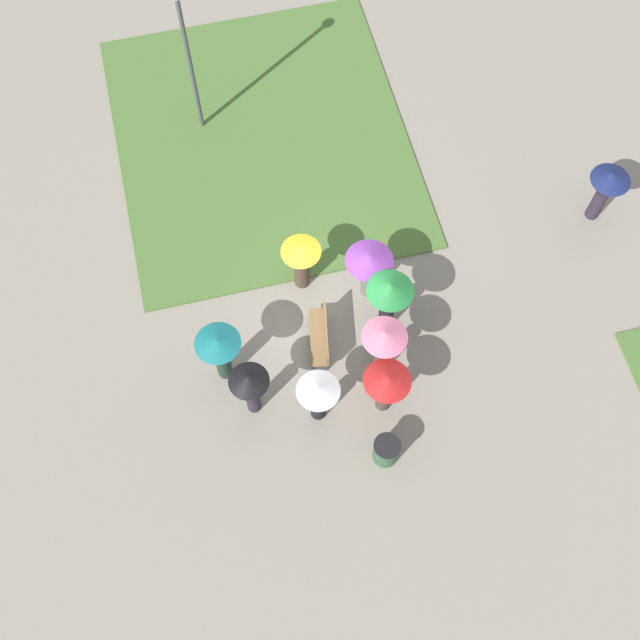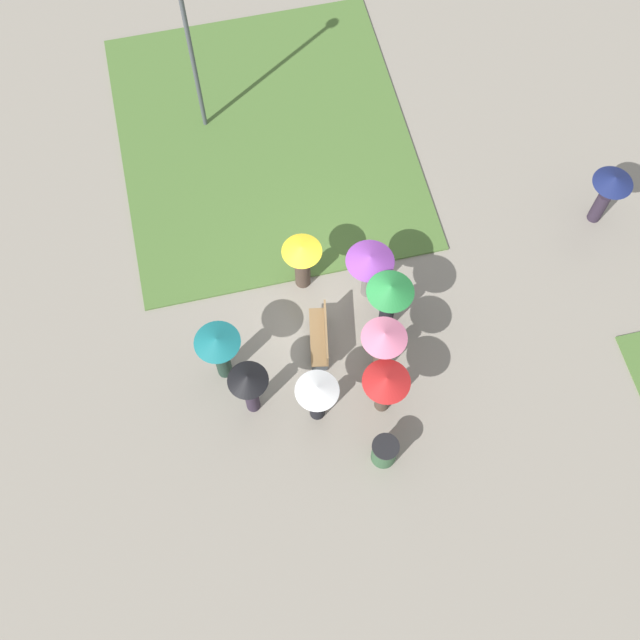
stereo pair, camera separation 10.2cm
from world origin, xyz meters
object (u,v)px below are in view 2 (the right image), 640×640
(crowd_person_yellow, at_px, (302,259))
(crowd_person_teal, at_px, (219,350))
(crowd_person_pink, at_px, (383,344))
(crowd_person_green, at_px, (389,297))
(lamp_post, at_px, (190,44))
(crowd_person_white, at_px, (317,396))
(crowd_person_purple, at_px, (370,265))
(crowd_person_red, at_px, (385,386))
(park_bench, at_px, (321,336))
(crowd_person_black, at_px, (249,386))
(lone_walker_mid_plaza, at_px, (609,189))
(trash_bin, at_px, (384,452))

(crowd_person_yellow, xyz_separation_m, crowd_person_teal, (2.00, -2.39, 0.16))
(crowd_person_pink, bearing_deg, crowd_person_green, 5.40)
(lamp_post, distance_m, crowd_person_white, 9.40)
(crowd_person_purple, xyz_separation_m, crowd_person_yellow, (-0.66, -1.52, -0.25))
(crowd_person_green, relative_size, crowd_person_red, 1.13)
(crowd_person_white, height_order, crowd_person_teal, crowd_person_teal)
(park_bench, distance_m, crowd_person_black, 2.46)
(lamp_post, distance_m, lone_walker_mid_plaza, 11.20)
(lamp_post, xyz_separation_m, crowd_person_purple, (6.23, 3.14, -1.70))
(crowd_person_white, height_order, crowd_person_green, crowd_person_green)
(crowd_person_black, bearing_deg, crowd_person_red, 41.03)
(crowd_person_purple, distance_m, crowd_person_green, 0.99)
(crowd_person_yellow, bearing_deg, lamp_post, -128.09)
(lamp_post, relative_size, crowd_person_purple, 2.70)
(crowd_person_red, xyz_separation_m, lone_walker_mid_plaza, (-3.85, 6.91, 0.04))
(crowd_person_yellow, distance_m, crowd_person_teal, 3.12)
(crowd_person_teal, relative_size, crowd_person_red, 1.10)
(crowd_person_pink, relative_size, crowd_person_white, 1.15)
(crowd_person_white, relative_size, crowd_person_black, 0.90)
(lamp_post, xyz_separation_m, lone_walker_mid_plaza, (5.42, 9.64, -1.79))
(crowd_person_teal, bearing_deg, lone_walker_mid_plaza, 121.76)
(trash_bin, xyz_separation_m, crowd_person_teal, (-2.95, -3.21, 0.88))
(lamp_post, relative_size, lone_walker_mid_plaza, 2.67)
(crowd_person_white, relative_size, crowd_person_teal, 0.89)
(park_bench, bearing_deg, crowd_person_teal, -75.29)
(crowd_person_yellow, xyz_separation_m, crowd_person_white, (3.55, -0.43, 0.04))
(crowd_person_green, height_order, lone_walker_mid_plaza, crowd_person_green)
(crowd_person_yellow, bearing_deg, park_bench, 37.86)
(trash_bin, bearing_deg, lamp_post, -166.94)
(crowd_person_yellow, bearing_deg, crowd_person_pink, 61.39)
(crowd_person_purple, bearing_deg, crowd_person_red, 71.16)
(park_bench, height_order, crowd_person_pink, crowd_person_pink)
(park_bench, relative_size, crowd_person_white, 0.93)
(trash_bin, height_order, crowd_person_yellow, crowd_person_yellow)
(trash_bin, relative_size, crowd_person_white, 0.50)
(park_bench, distance_m, trash_bin, 3.22)
(crowd_person_yellow, xyz_separation_m, crowd_person_black, (3.03, -1.88, 0.18))
(crowd_person_purple, xyz_separation_m, crowd_person_white, (2.89, -1.96, -0.21))
(crowd_person_red, height_order, lone_walker_mid_plaza, lone_walker_mid_plaza)
(crowd_person_purple, distance_m, crowd_person_black, 4.16)
(crowd_person_white, height_order, lone_walker_mid_plaza, lone_walker_mid_plaza)
(crowd_person_pink, height_order, crowd_person_white, crowd_person_pink)
(lamp_post, relative_size, crowd_person_teal, 2.52)
(park_bench, xyz_separation_m, crowd_person_purple, (-1.16, 1.46, 0.94))
(crowd_person_white, xyz_separation_m, crowd_person_red, (0.15, 1.55, 0.08))
(crowd_person_red, bearing_deg, trash_bin, 150.87)
(park_bench, relative_size, crowd_person_yellow, 0.91)
(crowd_person_white, height_order, crowd_person_red, crowd_person_red)
(trash_bin, relative_size, crowd_person_green, 0.43)
(park_bench, height_order, crowd_person_teal, crowd_person_teal)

